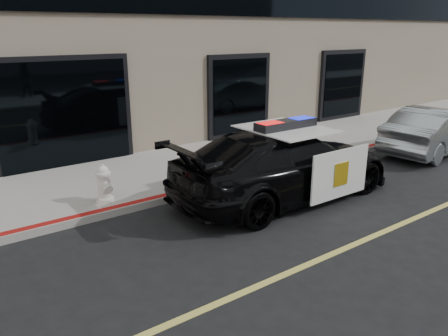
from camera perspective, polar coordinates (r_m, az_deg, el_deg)
ground at (r=6.72m, az=8.31°, el=-13.47°), size 120.00×120.00×0.00m
sidewalk_n at (r=10.71m, az=-11.58°, el=-1.16°), size 60.00×3.50×0.15m
police_car at (r=9.29m, az=7.91°, el=0.58°), size 2.38×5.19×1.69m
silver_sedan at (r=14.09m, az=25.90°, el=4.45°), size 2.17×4.36×1.35m
fire_hydrant at (r=9.02m, az=-15.38°, el=-2.08°), size 0.35×0.49×0.77m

